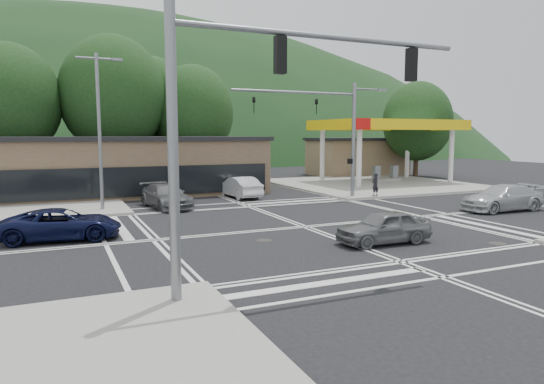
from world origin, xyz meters
name	(u,v)px	position (x,y,z in m)	size (l,w,h in m)	color
ground	(305,227)	(0.00, 0.00, 0.00)	(120.00, 120.00, 0.00)	black
sidewalk_ne	(374,184)	(15.00, 15.00, 0.07)	(16.00, 16.00, 0.15)	gray
gas_station_canopy	(386,128)	(16.99, 15.99, 5.04)	(12.32, 8.34, 5.75)	silver
convenience_store	(357,158)	(20.00, 25.00, 1.90)	(10.00, 6.00, 3.80)	#846B4F
commercial_row	(98,168)	(-8.00, 17.00, 2.00)	(24.00, 8.00, 4.00)	brown
hill_north	(109,155)	(0.00, 90.00, 0.00)	(252.00, 126.00, 140.00)	#183618
tree_n_a	(9,101)	(-14.00, 24.00, 7.14)	(8.00, 8.00, 11.75)	#382619
tree_n_b	(113,96)	(-6.00, 24.00, 7.79)	(9.00, 9.00, 12.98)	#382619
tree_n_c	(193,112)	(1.00, 24.00, 6.49)	(7.60, 7.60, 10.87)	#382619
tree_n_e	(152,107)	(-2.00, 28.00, 7.14)	(8.40, 8.40, 11.98)	#382619
tree_ne	(417,121)	(24.00, 20.00, 5.84)	(7.20, 7.20, 9.99)	#382619
streetlight_nw	(100,124)	(-8.44, 9.00, 5.05)	(2.50, 0.25, 9.00)	slate
signal_mast_ne	(338,125)	(6.95, 8.20, 5.07)	(11.65, 0.30, 8.00)	slate
signal_mast_sw	(240,109)	(-6.39, -8.20, 5.12)	(9.14, 0.28, 8.00)	slate
car_blue_west	(62,224)	(-10.79, 1.68, 0.67)	(2.23, 4.83, 1.34)	black
car_grey_center	(384,227)	(1.26, -4.50, 0.68)	(1.61, 4.01, 1.37)	slate
car_silver_east	(502,198)	(12.97, -0.30, 0.76)	(2.12, 5.22, 1.51)	#AFB2B7
car_queue_a	(240,187)	(1.00, 11.69, 0.75)	(1.58, 4.53, 1.49)	silver
car_queue_b	(222,183)	(1.00, 15.67, 0.70)	(1.66, 4.14, 1.41)	white
car_northbound	(166,196)	(-4.80, 9.00, 0.72)	(2.03, 4.99, 1.45)	#57595B
pedestrian	(375,184)	(9.63, 7.50, 0.96)	(0.59, 0.39, 1.62)	black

